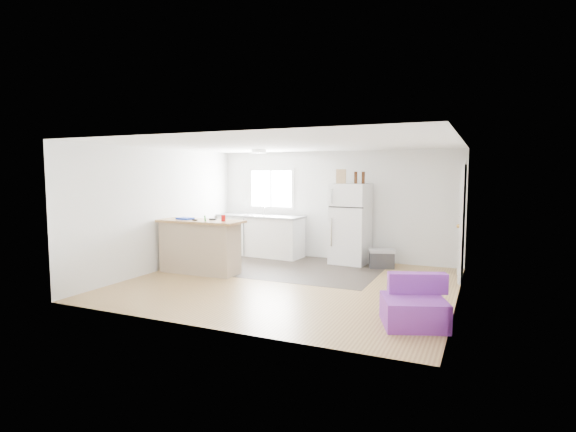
% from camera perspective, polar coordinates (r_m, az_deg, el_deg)
% --- Properties ---
extents(room, '(5.51, 5.01, 2.41)m').
position_cam_1_polar(room, '(7.71, 0.08, 0.14)').
color(room, olive).
rests_on(room, ground).
extents(vinyl_zone, '(4.05, 2.50, 0.00)m').
position_cam_1_polar(vinyl_zone, '(9.32, -0.88, -6.38)').
color(vinyl_zone, '#2F2723').
rests_on(vinyl_zone, floor).
extents(window, '(1.18, 0.06, 0.98)m').
position_cam_1_polar(window, '(10.60, -2.12, 3.49)').
color(window, white).
rests_on(window, back_wall).
extents(interior_door, '(0.11, 0.92, 2.10)m').
position_cam_1_polar(interior_door, '(8.62, 21.28, -0.88)').
color(interior_door, white).
rests_on(interior_door, right_wall).
extents(ceiling_fixture, '(0.30, 0.30, 0.07)m').
position_cam_1_polar(ceiling_fixture, '(9.29, -3.71, 8.20)').
color(ceiling_fixture, white).
rests_on(ceiling_fixture, ceiling).
extents(kitchen_cabinets, '(2.16, 0.83, 1.23)m').
position_cam_1_polar(kitchen_cabinets, '(10.47, -3.57, -2.42)').
color(kitchen_cabinets, white).
rests_on(kitchen_cabinets, floor).
extents(peninsula, '(1.67, 0.65, 1.02)m').
position_cam_1_polar(peninsula, '(8.80, -11.12, -3.78)').
color(peninsula, tan).
rests_on(peninsula, floor).
extents(refrigerator, '(0.80, 0.77, 1.70)m').
position_cam_1_polar(refrigerator, '(9.58, 7.93, -0.98)').
color(refrigerator, white).
rests_on(refrigerator, floor).
extents(cooler, '(0.58, 0.48, 0.38)m').
position_cam_1_polar(cooler, '(9.33, 11.81, -5.28)').
color(cooler, '#2F2F32').
rests_on(cooler, floor).
extents(purple_seat, '(0.95, 0.94, 0.62)m').
position_cam_1_polar(purple_seat, '(6.00, 15.74, -11.08)').
color(purple_seat, purple).
rests_on(purple_seat, floor).
extents(cleaner_jug, '(0.16, 0.14, 0.30)m').
position_cam_1_polar(cleaner_jug, '(8.58, -8.78, -6.60)').
color(cleaner_jug, silver).
rests_on(cleaner_jug, floor).
extents(mop, '(0.22, 0.32, 1.15)m').
position_cam_1_polar(mop, '(8.66, -10.73, -5.83)').
color(mop, green).
rests_on(mop, floor).
extents(red_cup, '(0.10, 0.10, 0.12)m').
position_cam_1_polar(red_cup, '(8.42, -8.21, -0.26)').
color(red_cup, '#BC0B0B').
rests_on(red_cup, peninsula).
extents(blue_tray, '(0.33, 0.26, 0.04)m').
position_cam_1_polar(blue_tray, '(8.90, -12.94, -0.31)').
color(blue_tray, '#1435C1').
rests_on(blue_tray, peninsula).
extents(tool_a, '(0.15, 0.08, 0.03)m').
position_cam_1_polar(tool_a, '(8.68, -9.53, -0.41)').
color(tool_a, black).
rests_on(tool_a, peninsula).
extents(tool_b, '(0.10, 0.05, 0.03)m').
position_cam_1_polar(tool_b, '(8.63, -11.76, -0.49)').
color(tool_b, black).
rests_on(tool_b, peninsula).
extents(cardboard_box, '(0.21, 0.13, 0.30)m').
position_cam_1_polar(cardboard_box, '(9.55, 6.75, 5.02)').
color(cardboard_box, tan).
rests_on(cardboard_box, refrigerator).
extents(bottle_left, '(0.07, 0.07, 0.25)m').
position_cam_1_polar(bottle_left, '(9.45, 8.59, 4.84)').
color(bottle_left, '#361909').
rests_on(bottle_left, refrigerator).
extents(bottle_right, '(0.08, 0.08, 0.25)m').
position_cam_1_polar(bottle_right, '(9.45, 9.54, 4.82)').
color(bottle_right, '#361909').
rests_on(bottle_right, refrigerator).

